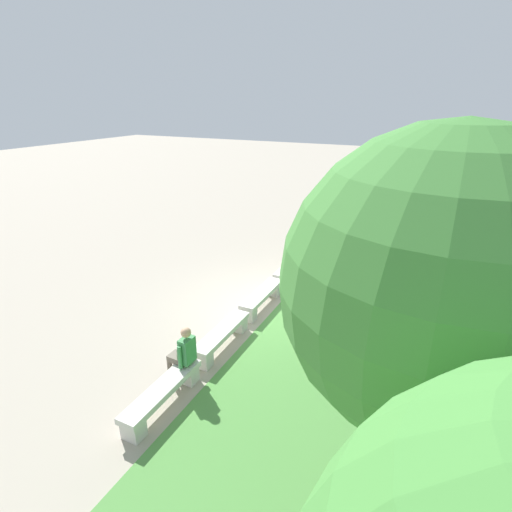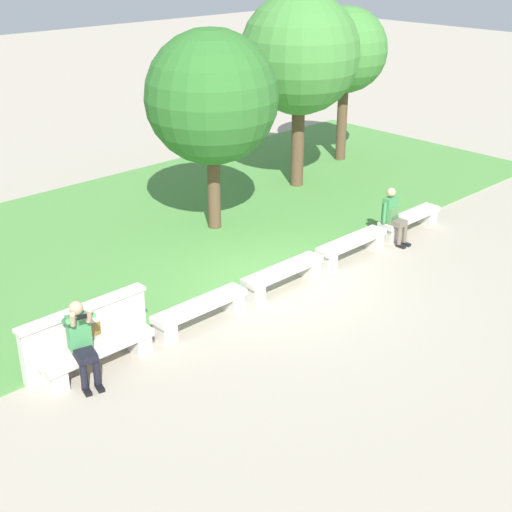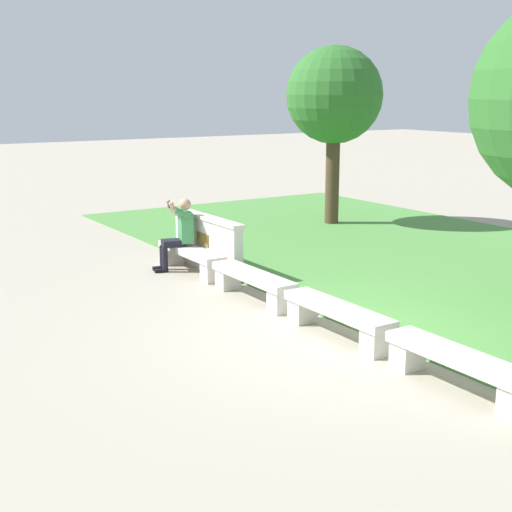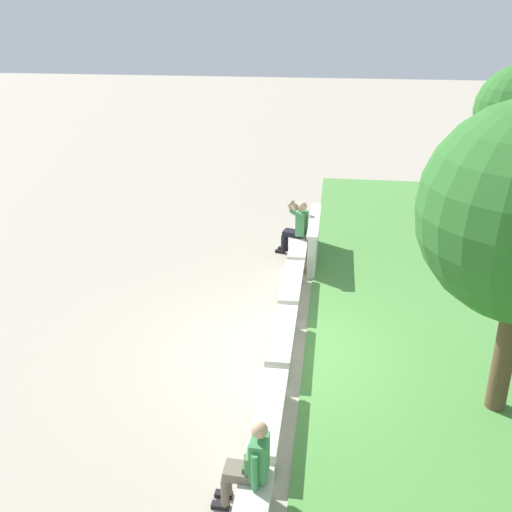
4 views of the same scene
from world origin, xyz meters
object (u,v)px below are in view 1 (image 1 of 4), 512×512
Objects in this scene: backpack at (185,355)px; tree_right_background at (439,288)px; person_photographer at (314,233)px; person_distant at (183,353)px; bench_mid at (262,297)px; tree_behind_wall at (493,169)px; bench_near at (291,269)px; tree_far_back at (399,223)px; bench_end at (163,393)px; bench_main at (312,248)px; bench_far at (222,336)px.

tree_right_background reaches higher than backpack.
person_photographer is 7.92m from person_distant.
person_photographer is 7.91m from backpack.
tree_right_background is (4.72, 4.11, 3.25)m from bench_mid.
tree_right_background is at bearing -5.52° from tree_behind_wall.
backpack is at bearing -0.27° from bench_near.
tree_behind_wall is at bearing 166.13° from tree_far_back.
bench_near is 0.45× the size of tree_behind_wall.
bench_mid is 1.00× the size of bench_end.
tree_behind_wall reaches higher than bench_end.
tree_right_background reaches higher than person_distant.
person_distant is at bearing -1.11° from bench_mid.
bench_main is 8.37m from bench_end.
tree_right_background is (6.81, 4.11, 3.25)m from bench_near.
bench_near is 5.35m from tree_far_back.
bench_near is at bearing -133.64° from tree_far_back.
bench_end is at bearing 0.00° from bench_far.
bench_mid is at bearing -107.78° from tree_far_back.
tree_far_back is at bearing 31.35° from person_photographer.
bench_end is at bearing 0.00° from bench_mid.
bench_near is 1.52× the size of person_distant.
bench_end is 8.69m from person_photographer.
person_distant is (3.43, -0.07, 0.37)m from bench_mid.
backpack reaches higher than bench_mid.
tree_far_back is (3.15, 3.31, 2.79)m from bench_near.
tree_right_background reaches higher than bench_near.
bench_main is at bearing 13.85° from person_photographer.
tree_right_background is at bearing 57.43° from bench_far.
tree_far_back is (-2.36, 3.33, 2.47)m from backpack.
backpack is at bearing -1.13° from bench_far.
backpack is 11.61m from tree_behind_wall.
person_distant is 2.94× the size of backpack.
tree_behind_wall is (-2.46, 5.21, 2.80)m from bench_main.
bench_mid is 8.90m from tree_behind_wall.
tree_right_background is at bearing 24.44° from person_photographer.
person_photographer is 3.08× the size of backpack.
person_distant reaches higher than bench_main.
bench_end is at bearing -97.39° from tree_right_background.
backpack is at bearing -178.04° from bench_end.
bench_end is at bearing 0.00° from bench_main.
bench_main is 1.00× the size of bench_near.
bench_near is 5.52m from backpack.
bench_far is 5.86m from tree_right_background.
tree_far_back is (-3.66, -0.80, -0.45)m from tree_right_background.
bench_near is at bearing 179.31° from person_distant.
bench_mid is 0.37× the size of tree_right_background.
bench_mid is at bearing 180.00° from bench_far.
person_photographer reaches higher than bench_end.
tree_right_background is (0.53, 4.11, 3.25)m from bench_end.
bench_far is (2.09, 0.00, 0.00)m from bench_mid.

